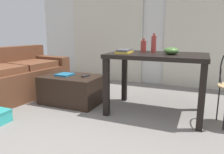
# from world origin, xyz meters

# --- Properties ---
(ground_plane) EXTENTS (8.35, 8.35, 0.00)m
(ground_plane) POSITION_xyz_m (0.00, 1.34, 0.00)
(ground_plane) COLOR gray
(wall_back) EXTENTS (5.43, 0.10, 2.47)m
(wall_back) POSITION_xyz_m (0.00, 3.48, 1.23)
(wall_back) COLOR silver
(wall_back) RESTS_ON ground
(curtains) EXTENTS (3.71, 0.03, 2.22)m
(curtains) POSITION_xyz_m (0.00, 3.39, 1.11)
(curtains) COLOR beige
(curtains) RESTS_ON ground
(couch) EXTENTS (1.02, 1.82, 0.81)m
(couch) POSITION_xyz_m (-1.89, 1.57, 0.32)
(couch) COLOR brown
(couch) RESTS_ON ground
(coffee_table) EXTENTS (0.87, 0.59, 0.42)m
(coffee_table) POSITION_xyz_m (-0.84, 1.68, 0.21)
(coffee_table) COLOR black
(coffee_table) RESTS_ON ground
(craft_table) EXTENTS (1.22, 0.78, 0.79)m
(craft_table) POSITION_xyz_m (0.42, 1.76, 0.68)
(craft_table) COLOR black
(craft_table) RESTS_ON ground
(bottle_near) EXTENTS (0.08, 0.08, 0.18)m
(bottle_near) POSITION_xyz_m (0.19, 1.92, 0.87)
(bottle_near) COLOR #99332D
(bottle_near) RESTS_ON craft_table
(bottle_far) EXTENTS (0.07, 0.07, 0.25)m
(bottle_far) POSITION_xyz_m (0.34, 1.90, 0.91)
(bottle_far) COLOR #99332D
(bottle_far) RESTS_ON craft_table
(bowl) EXTENTS (0.18, 0.18, 0.09)m
(bowl) POSITION_xyz_m (0.60, 1.71, 0.84)
(bowl) COLOR #477033
(bowl) RESTS_ON craft_table
(book_stack) EXTENTS (0.19, 0.29, 0.05)m
(book_stack) POSITION_xyz_m (0.01, 1.66, 0.82)
(book_stack) COLOR gold
(book_stack) RESTS_ON craft_table
(tv_remote_on_table) EXTENTS (0.12, 0.15, 0.02)m
(tv_remote_on_table) POSITION_xyz_m (0.58, 1.98, 0.80)
(tv_remote_on_table) COLOR black
(tv_remote_on_table) RESTS_ON craft_table
(tv_remote_primary) EXTENTS (0.07, 0.15, 0.02)m
(tv_remote_primary) POSITION_xyz_m (-0.61, 1.72, 0.43)
(tv_remote_primary) COLOR #232326
(tv_remote_primary) RESTS_ON coffee_table
(magazine) EXTENTS (0.22, 0.24, 0.03)m
(magazine) POSITION_xyz_m (-0.95, 1.68, 0.43)
(magazine) COLOR #1E668C
(magazine) RESTS_ON coffee_table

